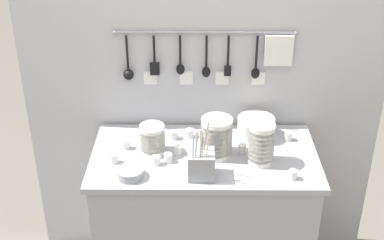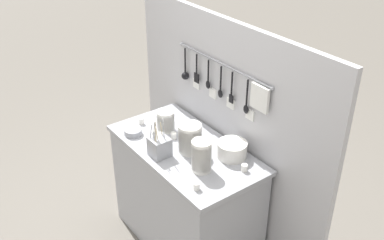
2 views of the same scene
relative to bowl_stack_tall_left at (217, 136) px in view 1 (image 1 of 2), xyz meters
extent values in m
cube|color=#9EA0A8|center=(-0.06, 0.00, -0.11)|extent=(1.13, 0.59, 0.03)
cube|color=#9EA0A8|center=(-0.06, 0.00, -0.54)|extent=(1.08, 0.57, 0.83)
cube|color=#B2B2B7|center=(-0.06, 0.33, -0.11)|extent=(1.93, 0.04, 1.68)
cylinder|color=#93969E|center=(-0.06, 0.30, 0.43)|extent=(0.91, 0.01, 0.01)
sphere|color=#93969E|center=(-0.51, 0.30, 0.43)|extent=(0.02, 0.02, 0.02)
sphere|color=#93969E|center=(0.39, 0.30, 0.43)|extent=(0.02, 0.02, 0.02)
cylinder|color=black|center=(-0.45, 0.28, 0.32)|extent=(0.01, 0.01, 0.19)
sphere|color=black|center=(-0.45, 0.28, 0.20)|extent=(0.06, 0.06, 0.06)
cylinder|color=#93969E|center=(-0.45, 0.29, 0.42)|extent=(0.01, 0.01, 0.02)
cylinder|color=black|center=(-0.31, 0.28, 0.34)|extent=(0.01, 0.01, 0.15)
cube|color=black|center=(-0.31, 0.28, 0.24)|extent=(0.05, 0.01, 0.07)
cylinder|color=#93969E|center=(-0.31, 0.29, 0.42)|extent=(0.01, 0.01, 0.02)
cylinder|color=black|center=(-0.18, 0.28, 0.34)|extent=(0.01, 0.01, 0.16)
ellipsoid|color=black|center=(-0.18, 0.28, 0.23)|extent=(0.04, 0.02, 0.06)
cylinder|color=#93969E|center=(-0.18, 0.29, 0.42)|extent=(0.01, 0.01, 0.02)
cylinder|color=black|center=(-0.05, 0.28, 0.33)|extent=(0.01, 0.01, 0.17)
ellipsoid|color=black|center=(-0.05, 0.28, 0.22)|extent=(0.04, 0.02, 0.06)
cylinder|color=#93969E|center=(-0.05, 0.29, 0.42)|extent=(0.01, 0.01, 0.02)
cylinder|color=black|center=(0.06, 0.28, 0.33)|extent=(0.01, 0.01, 0.17)
cube|color=black|center=(0.06, 0.28, 0.23)|extent=(0.04, 0.01, 0.06)
cylinder|color=#93969E|center=(0.06, 0.29, 0.42)|extent=(0.01, 0.01, 0.02)
cylinder|color=black|center=(0.21, 0.28, 0.33)|extent=(0.01, 0.01, 0.18)
ellipsoid|color=black|center=(0.21, 0.28, 0.21)|extent=(0.04, 0.02, 0.06)
cylinder|color=#93969E|center=(0.21, 0.29, 0.42)|extent=(0.01, 0.01, 0.02)
cube|color=silver|center=(0.32, 0.28, 0.34)|extent=(0.14, 0.02, 0.16)
cylinder|color=#93969E|center=(0.32, 0.29, 0.42)|extent=(0.01, 0.01, 0.02)
cube|color=white|center=(-0.34, 0.30, 0.18)|extent=(0.07, 0.01, 0.07)
cube|color=white|center=(-0.15, 0.30, 0.18)|extent=(0.07, 0.01, 0.07)
cube|color=white|center=(0.04, 0.30, 0.18)|extent=(0.07, 0.01, 0.07)
cube|color=white|center=(0.22, 0.30, 0.18)|extent=(0.07, 0.01, 0.07)
cylinder|color=silver|center=(0.00, 0.00, -0.08)|extent=(0.15, 0.15, 0.04)
cylinder|color=silver|center=(0.00, 0.00, -0.06)|extent=(0.15, 0.15, 0.04)
cylinder|color=silver|center=(0.00, 0.00, -0.03)|extent=(0.15, 0.15, 0.04)
cylinder|color=silver|center=(0.00, 0.00, -0.01)|extent=(0.15, 0.15, 0.04)
cylinder|color=silver|center=(0.00, 0.00, 0.01)|extent=(0.15, 0.15, 0.04)
cylinder|color=silver|center=(0.00, 0.00, 0.03)|extent=(0.15, 0.15, 0.04)
cylinder|color=silver|center=(0.00, 0.00, 0.06)|extent=(0.15, 0.15, 0.04)
cylinder|color=silver|center=(0.00, 0.00, 0.08)|extent=(0.15, 0.15, 0.04)
cylinder|color=silver|center=(0.21, -0.07, -0.08)|extent=(0.12, 0.12, 0.04)
cylinder|color=silver|center=(0.21, -0.07, -0.05)|extent=(0.12, 0.12, 0.04)
cylinder|color=silver|center=(0.21, -0.07, -0.03)|extent=(0.12, 0.12, 0.04)
cylinder|color=silver|center=(0.21, -0.07, -0.01)|extent=(0.12, 0.12, 0.04)
cylinder|color=silver|center=(0.21, -0.07, 0.02)|extent=(0.12, 0.12, 0.04)
cylinder|color=silver|center=(0.21, -0.07, 0.04)|extent=(0.12, 0.12, 0.04)
cylinder|color=silver|center=(0.21, -0.07, 0.06)|extent=(0.12, 0.12, 0.04)
cylinder|color=silver|center=(0.21, -0.07, 0.09)|extent=(0.12, 0.12, 0.04)
cylinder|color=silver|center=(-0.32, 0.01, -0.08)|extent=(0.12, 0.12, 0.04)
cylinder|color=silver|center=(-0.32, 0.01, -0.06)|extent=(0.12, 0.12, 0.04)
cylinder|color=silver|center=(-0.32, 0.01, -0.04)|extent=(0.12, 0.12, 0.04)
cylinder|color=silver|center=(-0.32, 0.01, -0.01)|extent=(0.12, 0.12, 0.04)
cylinder|color=silver|center=(-0.32, 0.01, 0.01)|extent=(0.12, 0.12, 0.04)
cylinder|color=silver|center=(-0.32, 0.01, 0.03)|extent=(0.12, 0.12, 0.04)
cylinder|color=silver|center=(0.21, 0.18, -0.09)|extent=(0.19, 0.19, 0.01)
cylinder|color=silver|center=(0.21, 0.18, -0.08)|extent=(0.19, 0.19, 0.01)
cylinder|color=silver|center=(0.21, 0.18, -0.07)|extent=(0.19, 0.19, 0.01)
cylinder|color=silver|center=(0.21, 0.18, -0.06)|extent=(0.19, 0.19, 0.01)
cylinder|color=silver|center=(0.21, 0.18, -0.05)|extent=(0.19, 0.19, 0.01)
cylinder|color=silver|center=(0.21, 0.18, -0.04)|extent=(0.19, 0.19, 0.01)
cylinder|color=silver|center=(0.21, 0.18, -0.02)|extent=(0.19, 0.19, 0.01)
cylinder|color=silver|center=(0.21, 0.18, -0.01)|extent=(0.19, 0.19, 0.01)
cylinder|color=silver|center=(0.21, 0.18, 0.00)|extent=(0.19, 0.19, 0.01)
cylinder|color=#93969E|center=(-0.41, -0.20, -0.08)|extent=(0.13, 0.13, 0.04)
cube|color=#93969E|center=(-0.08, -0.19, -0.04)|extent=(0.12, 0.12, 0.13)
cylinder|color=#93969E|center=(-0.06, -0.17, 0.07)|extent=(0.03, 0.03, 0.22)
cylinder|color=#C6B793|center=(-0.08, -0.22, 0.06)|extent=(0.01, 0.02, 0.19)
cylinder|color=#93969E|center=(-0.10, -0.22, 0.06)|extent=(0.03, 0.02, 0.19)
cylinder|color=#C6B793|center=(-0.07, -0.21, 0.05)|extent=(0.02, 0.03, 0.17)
cylinder|color=#C6B793|center=(-0.10, -0.16, 0.05)|extent=(0.01, 0.02, 0.16)
cylinder|color=#C6B793|center=(-0.05, -0.23, 0.05)|extent=(0.03, 0.01, 0.18)
cylinder|color=#93969E|center=(-0.11, -0.23, 0.05)|extent=(0.01, 0.03, 0.16)
cylinder|color=#93969E|center=(-0.08, -0.22, 0.06)|extent=(0.02, 0.02, 0.18)
cylinder|color=silver|center=(0.38, 0.13, -0.08)|extent=(0.04, 0.04, 0.05)
cylinder|color=silver|center=(0.13, 0.01, -0.08)|extent=(0.04, 0.04, 0.05)
cylinder|color=silver|center=(-0.13, 0.16, -0.08)|extent=(0.04, 0.04, 0.05)
cylinder|color=silver|center=(0.35, -0.21, -0.08)|extent=(0.04, 0.04, 0.05)
cylinder|color=silver|center=(-0.22, 0.14, -0.08)|extent=(0.04, 0.04, 0.05)
cylinder|color=silver|center=(-0.45, 0.05, -0.08)|extent=(0.04, 0.04, 0.05)
cylinder|color=silver|center=(-0.50, -0.08, -0.08)|extent=(0.04, 0.04, 0.05)
cylinder|color=silver|center=(-0.19, -0.01, -0.08)|extent=(0.04, 0.04, 0.05)
cylinder|color=silver|center=(-0.29, -0.10, -0.08)|extent=(0.04, 0.04, 0.05)
cylinder|color=silver|center=(-0.24, -0.08, -0.08)|extent=(0.04, 0.04, 0.05)
camera|label=1|loc=(-0.10, -2.25, 1.34)|focal=50.00mm
camera|label=2|loc=(2.00, -1.46, 1.57)|focal=42.00mm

